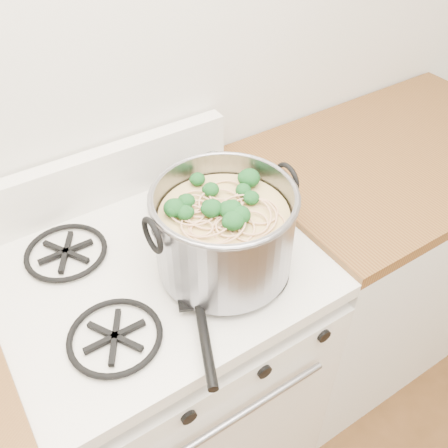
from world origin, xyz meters
TOP-DOWN VIEW (x-y plane):
  - gas_range at (0.00, 1.26)m, footprint 0.76×0.66m
  - counter_right at (0.88, 1.26)m, footprint 1.00×0.65m
  - stock_pot at (0.13, 1.16)m, footprint 0.36×0.33m
  - spatula at (0.03, 1.12)m, footprint 0.39×0.40m
  - glass_bowl at (0.24, 1.35)m, footprint 0.14×0.14m

SIDE VIEW (x-z plane):
  - gas_range at x=0.00m, z-range -0.03..0.90m
  - counter_right at x=0.88m, z-range 0.00..0.92m
  - spatula at x=0.03m, z-range 0.92..0.95m
  - glass_bowl at x=0.24m, z-range 0.92..0.95m
  - stock_pot at x=0.13m, z-range 0.91..1.14m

